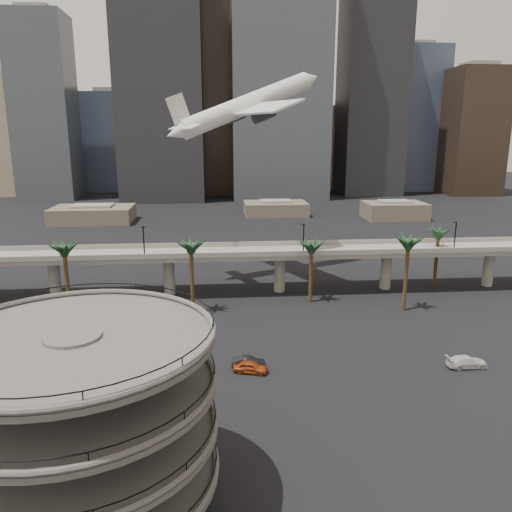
{
  "coord_description": "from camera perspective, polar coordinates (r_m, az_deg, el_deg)",
  "views": [
    {
      "loc": [
        -1.96,
        -40.77,
        31.42
      ],
      "look_at": [
        3.93,
        28.0,
        14.2
      ],
      "focal_mm": 35.0,
      "sensor_mm": 36.0,
      "label": 1
    }
  ],
  "objects": [
    {
      "name": "overpass",
      "position": [
        98.77,
        -3.61,
        -0.14
      ],
      "size": [
        130.0,
        9.3,
        14.7
      ],
      "color": "gray",
      "rests_on": "ground"
    },
    {
      "name": "airborne_jet",
      "position": [
        108.68,
        -1.03,
        16.83
      ],
      "size": [
        35.39,
        33.12,
        16.53
      ],
      "rotation": [
        0.0,
        -0.34,
        0.45
      ],
      "color": "silver",
      "rests_on": "ground"
    },
    {
      "name": "ground",
      "position": [
        51.51,
        -1.85,
        -23.59
      ],
      "size": [
        700.0,
        700.0,
        0.0
      ],
      "primitive_type": "plane",
      "color": "black",
      "rests_on": "ground"
    },
    {
      "name": "car_b",
      "position": [
        69.75,
        -0.86,
        -12.07
      ],
      "size": [
        4.77,
        2.0,
        1.53
      ],
      "primitive_type": "imported",
      "rotation": [
        0.0,
        0.0,
        1.49
      ],
      "color": "black",
      "rests_on": "ground"
    },
    {
      "name": "low_buildings",
      "position": [
        185.49,
        -2.12,
        5.14
      ],
      "size": [
        135.0,
        27.5,
        6.8
      ],
      "color": "brown",
      "rests_on": "ground"
    },
    {
      "name": "parking_ramp",
      "position": [
        44.04,
        -19.53,
        -16.22
      ],
      "size": [
        22.2,
        22.2,
        17.35
      ],
      "color": "#52504D",
      "rests_on": "ground"
    },
    {
      "name": "skyline",
      "position": [
        258.95,
        -1.16,
        17.68
      ],
      "size": [
        269.0,
        86.0,
        131.31
      ],
      "color": "gray",
      "rests_on": "ground"
    },
    {
      "name": "car_c",
      "position": [
        75.61,
        22.95,
        -11.07
      ],
      "size": [
        5.54,
        2.32,
        1.6
      ],
      "primitive_type": "imported",
      "rotation": [
        0.0,
        0.0,
        1.58
      ],
      "color": "silver",
      "rests_on": "ground"
    },
    {
      "name": "car_a",
      "position": [
        68.46,
        -0.63,
        -12.57
      ],
      "size": [
        5.01,
        3.1,
        1.59
      ],
      "primitive_type": "imported",
      "rotation": [
        0.0,
        0.0,
        1.29
      ],
      "color": "#A34017",
      "rests_on": "ground"
    },
    {
      "name": "palm_trees",
      "position": [
        91.23,
        3.76,
        1.23
      ],
      "size": [
        76.4,
        18.4,
        14.0
      ],
      "color": "#49361F",
      "rests_on": "ground"
    }
  ]
}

